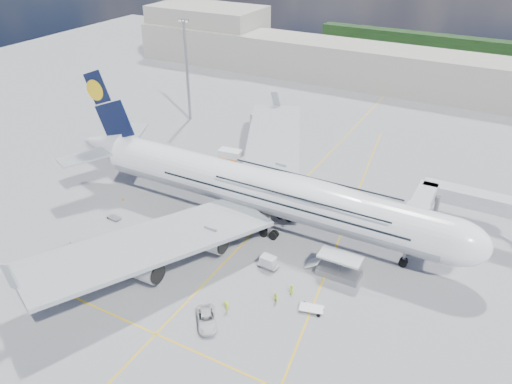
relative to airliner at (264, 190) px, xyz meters
The scene contains 30 objects.
ground 12.13m from the airliner, 91.49° to the right, with size 300.00×300.00×0.00m, color gray.
taxi_line_main 12.13m from the airliner, 91.49° to the right, with size 0.25×220.00×0.01m, color yellow.
taxi_line_cross 30.78m from the airliner, 90.50° to the right, with size 120.00×0.25×0.01m, color yellow.
taxi_line_diag 15.36m from the airliner, ahead, with size 0.25×100.00×0.01m, color yellow.
airliner is the anchor object (origin of this frame).
jet_bridge 31.50m from the airliner, 20.31° to the left, with size 18.80×12.10×8.50m.
cargo_loader 18.87m from the airliner, 23.23° to the right, with size 8.53×3.20×3.67m.
light_mast 53.72m from the airliner, 139.00° to the left, with size 3.00×0.70×25.50m.
terminal 85.00m from the airliner, 90.18° to the left, with size 180.00×16.00×12.00m, color #B2AD9E.
hangar 114.20m from the airliner, 127.98° to the left, with size 40.00×22.00×18.00m, color #B2AD9E.
dolly_row_a 32.91m from the airliner, 137.80° to the right, with size 3.73×2.61×0.50m.
dolly_row_b 25.76m from the airliner, 117.71° to the right, with size 2.93×1.94×0.40m.
dolly_row_c 15.42m from the airliner, 122.28° to the right, with size 3.36×2.51×0.44m.
dolly_back 27.72m from the airliner, 154.87° to the right, with size 2.70×1.64×0.38m.
dolly_nose_far 23.67m from the airliner, 45.19° to the right, with size 3.69×2.53×0.49m.
dolly_nose_near 13.54m from the airliner, 58.92° to the right, with size 3.29×1.94×2.00m.
baggage_tug 24.42m from the airliner, 124.26° to the right, with size 3.01×2.16×1.71m.
catering_truck_inner 23.32m from the airliner, 134.45° to the left, with size 6.87×3.16×3.98m.
catering_truck_outer 42.80m from the airliner, 118.38° to the left, with size 6.79×4.39×3.76m.
service_van 26.31m from the airliner, 79.66° to the right, with size 2.52×5.46×1.52m, color silver.
crew_nose 31.57m from the airliner, ahead, with size 0.57×0.38×1.58m, color #ADF519.
crew_loader 21.09m from the airliner, 57.46° to the right, with size 0.79×0.62×1.62m, color #DDFC1A.
crew_wing 24.83m from the airliner, 138.58° to the right, with size 1.10×0.46×1.89m, color #A8F019.
crew_van 19.69m from the airliner, 49.69° to the right, with size 0.78×0.51×1.60m, color #AFE918.
crew_tug 23.38m from the airliner, 75.37° to the right, with size 1.14×0.66×1.77m, color #C8E718.
cone_wing_left_inner 14.40m from the airliner, 99.67° to the left, with size 0.47×0.47×0.60m.
cone_wing_left_outer 24.11m from the airliner, 115.53° to the left, with size 0.42×0.42×0.54m.
cone_wing_right_inner 18.22m from the airliner, 131.44° to the right, with size 0.49×0.49×0.63m.
cone_wing_right_outer 28.78m from the airliner, 138.82° to the right, with size 0.38×0.38×0.49m.
cone_tail 28.78m from the airliner, 168.46° to the right, with size 0.46×0.46×0.59m.
Camera 1 is at (34.32, -55.51, 49.13)m, focal length 35.00 mm.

